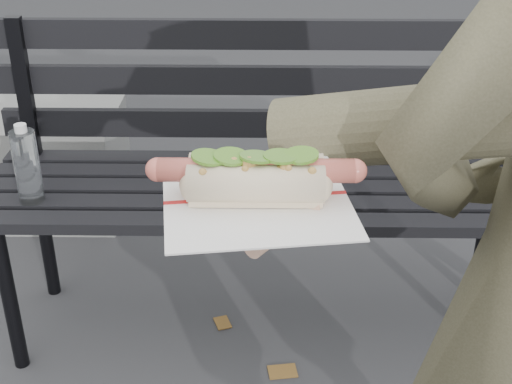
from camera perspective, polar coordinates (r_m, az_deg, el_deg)
park_bench at (r=1.94m, az=0.15°, el=2.64°), size 1.50×0.44×0.88m
held_hotdog at (r=0.80m, az=14.16°, el=4.33°), size 0.63×0.32×0.20m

